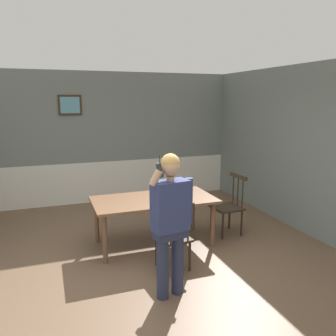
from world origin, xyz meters
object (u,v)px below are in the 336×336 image
object	(u,v)px
dining_table	(154,204)
chair_by_doorway	(174,237)
person_figure	(171,217)
chair_near_window	(229,206)

from	to	relation	value
dining_table	chair_by_doorway	bearing A→B (deg)	-89.61
dining_table	chair_by_doorway	distance (m)	0.89
chair_by_doorway	person_figure	xyz separation A→B (m)	(-0.25, -0.56, 0.50)
chair_near_window	chair_by_doorway	xyz separation A→B (m)	(-1.31, -0.87, -0.03)
chair_near_window	person_figure	distance (m)	2.17
dining_table	person_figure	world-z (taller)	person_figure
chair_near_window	chair_by_doorway	size ratio (longest dim) A/B	1.06
dining_table	chair_near_window	distance (m)	1.33
person_figure	dining_table	bearing A→B (deg)	-110.62
chair_near_window	person_figure	bearing A→B (deg)	129.23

